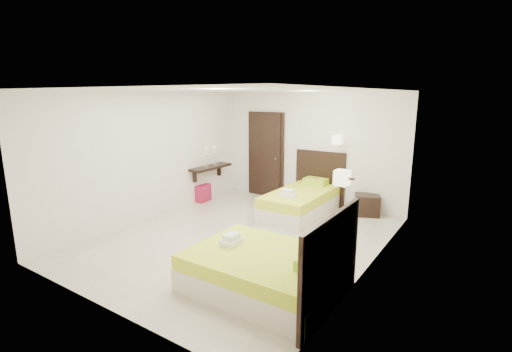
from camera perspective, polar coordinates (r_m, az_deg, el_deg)
The scene contains 7 objects.
floor at distance 6.78m, azimuth -2.14°, elevation -9.47°, with size 5.50×5.50×0.00m, color beige.
bed_single at distance 8.03m, azimuth 7.09°, elevation -3.79°, with size 1.22×2.03×1.67m.
bed_double at distance 4.99m, azimuth 1.89°, elevation -14.27°, with size 1.93×1.64×1.59m.
nightstand at distance 8.30m, azimuth 16.71°, elevation -4.27°, with size 0.50×0.45×0.45m, color black.
ottoman at distance 9.11m, azimuth -8.64°, elevation -2.54°, with size 0.41×0.41×0.41m, color maroon.
door at distance 9.33m, azimuth 1.50°, elevation 3.25°, with size 1.02×0.15×2.14m.
console_shelf at distance 9.01m, azimuth -7.01°, elevation 1.34°, with size 0.35×1.20×0.78m.
Camera 1 is at (3.69, -5.11, 2.51)m, focal length 26.00 mm.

